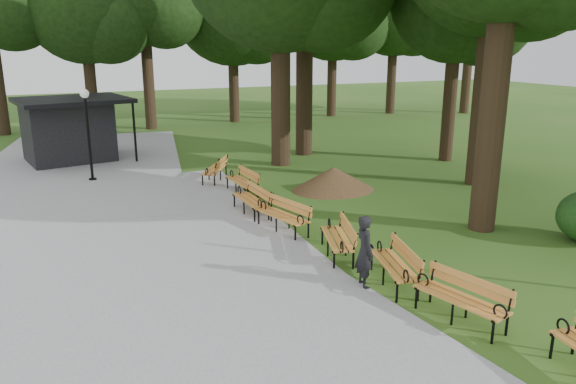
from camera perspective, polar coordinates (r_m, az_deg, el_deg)
name	(u,v)px	position (r m, az deg, el deg)	size (l,w,h in m)	color
ground	(348,270)	(12.60, 6.23, -8.12)	(100.00, 100.00, 0.00)	#2C5317
path	(146,251)	(14.03, -14.58, -5.91)	(12.00, 38.00, 0.06)	gray
person	(365,252)	(11.57, 8.00, -6.16)	(0.57, 0.38, 1.57)	black
kiosk	(68,130)	(25.38, -21.92, 6.01)	(4.34, 3.77, 2.72)	black
lamp_post	(87,116)	(21.21, -20.21, 7.41)	(0.32, 0.32, 3.37)	black
dirt_mound	(333,178)	(19.12, 4.75, 1.41)	(2.46, 2.46, 0.82)	#47301C
bench_1	(460,300)	(10.70, 17.49, -10.62)	(1.90, 0.64, 0.88)	orange
bench_2	(394,265)	(11.90, 10.95, -7.47)	(1.90, 0.64, 0.88)	orange
bench_3	(337,239)	(13.23, 5.13, -4.87)	(1.90, 0.64, 0.88)	orange
bench_4	(283,216)	(14.85, -0.56, -2.52)	(1.90, 0.64, 0.88)	orange
bench_5	(251,200)	(16.36, -3.89, -0.85)	(1.90, 0.64, 0.88)	orange
bench_6	(242,182)	(18.52, -4.81, 1.05)	(1.90, 0.64, 0.88)	orange
bench_7	(215,170)	(20.44, -7.65, 2.33)	(1.90, 0.64, 0.88)	orange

